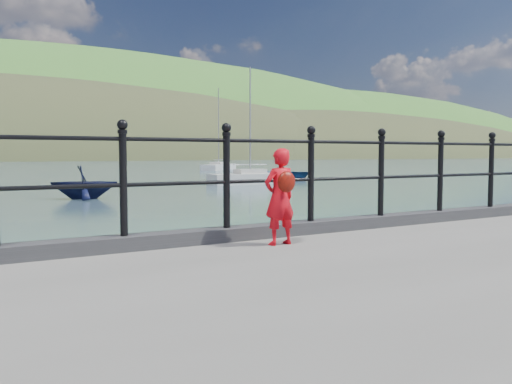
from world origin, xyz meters
TOP-DOWN VIEW (x-y plane):
  - ground at (0.00, 0.00)m, footprint 600.00×600.00m
  - kerb at (0.00, -0.15)m, footprint 60.00×0.30m
  - railing at (0.00, -0.15)m, footprint 18.11×0.11m
  - far_shore at (38.34, 239.41)m, footprint 830.00×200.00m
  - child at (-0.24, -0.70)m, footprint 0.40×0.32m
  - launch_blue at (20.53, 30.11)m, footprint 5.60×5.71m
  - launch_navy at (2.44, 18.88)m, footprint 3.47×3.23m
  - sailboat_near at (14.88, 25.38)m, footprint 5.71×1.63m
  - sailboat_far at (28.22, 55.67)m, footprint 6.93×6.48m

SIDE VIEW (x-z plane):
  - far_shore at x=38.34m, z-range -100.57..55.43m
  - ground at x=0.00m, z-range 0.00..0.00m
  - sailboat_near at x=14.88m, z-range -3.62..4.30m
  - sailboat_far at x=28.22m, z-range -4.91..5.59m
  - launch_blue at x=20.53m, z-range 0.00..0.97m
  - launch_navy at x=2.44m, z-range 0.00..1.49m
  - kerb at x=0.00m, z-range 1.00..1.15m
  - child at x=-0.24m, z-range 1.01..2.06m
  - railing at x=0.00m, z-range 1.23..2.42m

